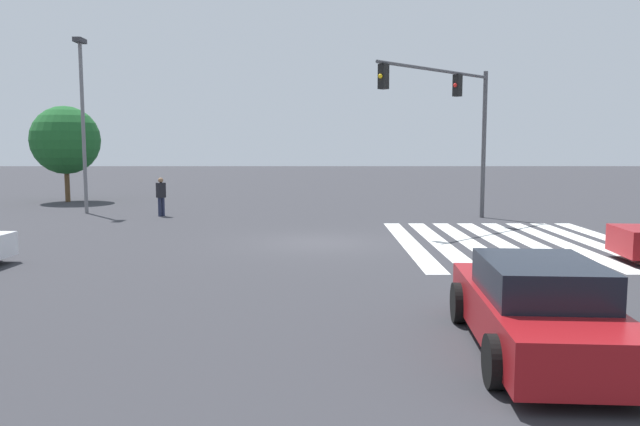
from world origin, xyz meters
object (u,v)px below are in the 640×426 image
traffic_signal_mast (455,110)px  street_light_pole_b (83,109)px  pedestrian (161,195)px  car_2 (536,309)px  tree_corner_c (65,140)px

traffic_signal_mast → street_light_pole_b: size_ratio=0.79×
traffic_signal_mast → pedestrian: traffic_signal_mast is taller
traffic_signal_mast → car_2: bearing=37.2°
car_2 → street_light_pole_b: size_ratio=0.63×
car_2 → tree_corner_c: (24.57, 16.74, 2.64)m
pedestrian → street_light_pole_b: size_ratio=0.22×
traffic_signal_mast → street_light_pole_b: (3.24, 15.75, 0.21)m
car_2 → tree_corner_c: bearing=38.2°
car_2 → street_light_pole_b: 23.59m
traffic_signal_mast → tree_corner_c: (8.95, 18.88, -1.12)m
street_light_pole_b → car_2: bearing=-144.2°
car_2 → pedestrian: pedestrian is taller
pedestrian → street_light_pole_b: (1.17, 3.66, 3.70)m
traffic_signal_mast → pedestrian: size_ratio=3.66×
pedestrian → street_light_pole_b: bearing=-150.6°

